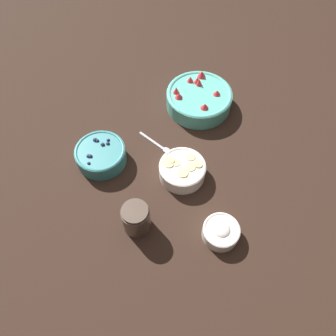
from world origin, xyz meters
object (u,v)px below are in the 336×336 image
object	(u,v)px
bowl_bananas	(182,170)
bowl_cream	(221,232)
bowl_strawberries	(199,98)
bowl_blueberries	(101,154)
jar_chocolate	(136,219)

from	to	relation	value
bowl_bananas	bowl_cream	bearing A→B (deg)	-153.73
bowl_strawberries	bowl_blueberries	xyz separation A→B (m)	(-0.24, 0.32, -0.00)
bowl_bananas	bowl_strawberries	bearing A→B (deg)	-13.35
jar_chocolate	bowl_cream	bearing A→B (deg)	-97.85
bowl_blueberries	bowl_bananas	world-z (taller)	bowl_blueberries
bowl_strawberries	bowl_blueberries	distance (m)	0.40
bowl_blueberries	jar_chocolate	distance (m)	0.26
bowl_bananas	bowl_cream	size ratio (longest dim) A/B	1.40
bowl_blueberries	bowl_bananas	size ratio (longest dim) A/B	1.11
bowl_strawberries	bowl_bananas	size ratio (longest dim) A/B	1.61
bowl_blueberries	bowl_cream	distance (m)	0.44
bowl_bananas	jar_chocolate	size ratio (longest dim) A/B	1.42
bowl_cream	jar_chocolate	world-z (taller)	jar_chocolate
bowl_blueberries	bowl_strawberries	bearing A→B (deg)	-54.06
bowl_bananas	jar_chocolate	world-z (taller)	jar_chocolate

